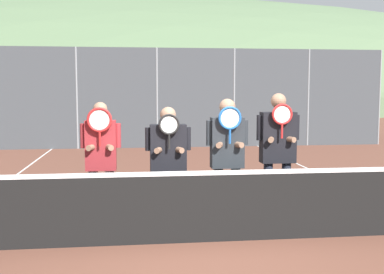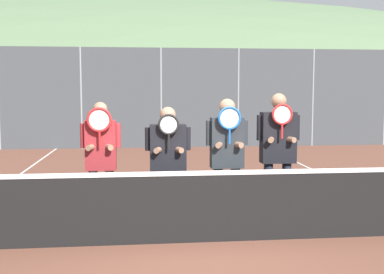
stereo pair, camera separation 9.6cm
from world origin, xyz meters
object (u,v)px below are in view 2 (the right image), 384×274
(car_left_of_center, at_px, (170,115))
(car_center, at_px, (295,116))
(player_rightmost, at_px, (278,148))
(player_leftmost, at_px, (101,156))
(car_far_left, at_px, (40,116))
(player_center_right, at_px, (227,152))
(player_center_left, at_px, (168,157))

(car_left_of_center, height_order, car_center, car_left_of_center)
(player_rightmost, height_order, car_left_of_center, player_rightmost)
(player_leftmost, xyz_separation_m, car_left_of_center, (1.73, 12.42, -0.11))
(car_far_left, xyz_separation_m, car_left_of_center, (5.02, 0.01, -0.01))
(car_far_left, xyz_separation_m, car_center, (10.05, -0.17, -0.04))
(player_leftmost, distance_m, player_center_right, 1.71)
(car_left_of_center, bearing_deg, player_center_left, -93.77)
(player_rightmost, relative_size, car_left_of_center, 0.43)
(player_leftmost, bearing_deg, player_rightmost, 0.09)
(player_leftmost, bearing_deg, player_center_right, -4.63)
(player_center_left, relative_size, player_center_right, 0.94)
(player_leftmost, relative_size, player_rightmost, 0.94)
(player_leftmost, height_order, car_left_of_center, car_left_of_center)
(player_center_right, distance_m, player_rightmost, 0.77)
(player_center_right, distance_m, car_far_left, 13.50)
(player_center_left, distance_m, car_far_left, 13.13)
(player_rightmost, relative_size, car_center, 0.41)
(player_rightmost, xyz_separation_m, car_far_left, (-5.75, 12.40, -0.19))
(car_far_left, relative_size, car_left_of_center, 1.04)
(player_center_right, xyz_separation_m, car_center, (5.06, 12.37, -0.19))
(player_center_left, bearing_deg, player_center_right, -7.52)
(player_leftmost, distance_m, player_center_left, 0.91)
(player_rightmost, bearing_deg, player_leftmost, -179.91)
(player_center_left, xyz_separation_m, car_center, (5.85, 12.27, -0.13))
(player_center_left, distance_m, car_center, 13.59)
(car_far_left, distance_m, car_center, 10.05)
(player_leftmost, xyz_separation_m, player_center_right, (1.71, -0.14, 0.04))
(player_center_right, relative_size, car_center, 0.39)
(player_center_right, relative_size, car_far_left, 0.40)
(player_leftmost, relative_size, car_center, 0.38)
(player_center_right, bearing_deg, player_rightmost, 10.64)
(player_center_right, bearing_deg, player_center_left, 172.48)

